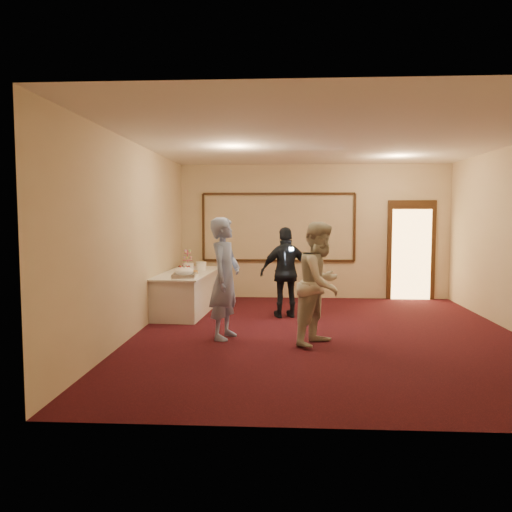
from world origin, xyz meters
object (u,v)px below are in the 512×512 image
Objects in this scene: cupcake_stand at (188,260)px; man at (225,278)px; buffet_table at (188,292)px; tart at (191,272)px; pavlova_tray at (184,273)px; plate_stack_a at (189,267)px; woman at (321,283)px; plate_stack_b at (201,266)px; guest at (286,272)px.

cupcake_stand is 0.22× the size of man.
buffet_table is 0.51m from tart.
pavlova_tray is 1.46m from man.
woman is (2.39, -2.47, 0.03)m from plate_stack_a.
tart is 1.97m from man.
plate_stack_b is at bearing 80.47° from tart.
plate_stack_b reaches higher than buffet_table.
woman is 1.07× the size of guest.
cupcake_stand is 1.33× the size of tart.
plate_stack_b is at bearing 85.00° from pavlova_tray.
man reaches higher than pavlova_tray.
woman is 1.97m from guest.
cupcake_stand is 0.23× the size of woman.
guest is (1.91, -0.56, -0.03)m from plate_stack_a.
plate_stack_b reaches higher than tart.
pavlova_tray is at bearing 51.33° from man.
plate_stack_a reaches higher than tart.
cupcake_stand is at bearing 99.17° from pavlova_tray.
tart is (0.00, 0.59, -0.06)m from pavlova_tray.
woman reaches higher than tart.
plate_stack_a is at bearing 39.21° from man.
plate_stack_a is 2.40m from man.
plate_stack_b is 3.41m from woman.
buffet_table is 1.34× the size of man.
pavlova_tray is 0.33× the size of woman.
guest is at bearing -12.24° from buffet_table.
man is at bearing -64.17° from tart.
cupcake_stand is at bearing 100.62° from buffet_table.
buffet_table is 2.00m from guest.
guest is (1.69, -0.72, -0.03)m from plate_stack_b.
woman reaches higher than plate_stack_a.
plate_stack_b is (0.22, 0.30, 0.47)m from buffet_table.
buffet_table is 1.48× the size of guest.
man is (0.76, -2.35, 0.06)m from plate_stack_b.
tart is at bearing -18.98° from guest.
tart is at bearing 89.54° from pavlova_tray.
plate_stack_a is 0.11× the size of man.
guest reaches higher than tart.
man is at bearing -64.48° from buffet_table.
plate_stack_a is at bearing 89.80° from buffet_table.
woman reaches higher than plate_stack_b.
pavlova_tray reaches higher than plate_stack_a.
guest reaches higher than plate_stack_b.
man reaches higher than tart.
man reaches higher than buffet_table.
plate_stack_b is (0.22, 0.16, 0.00)m from plate_stack_a.
guest is (2.08, -1.33, -0.09)m from cupcake_stand.
pavlova_tray is at bearing -83.49° from plate_stack_a.
guest is at bearing -23.01° from plate_stack_b.
guest reaches higher than buffet_table.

